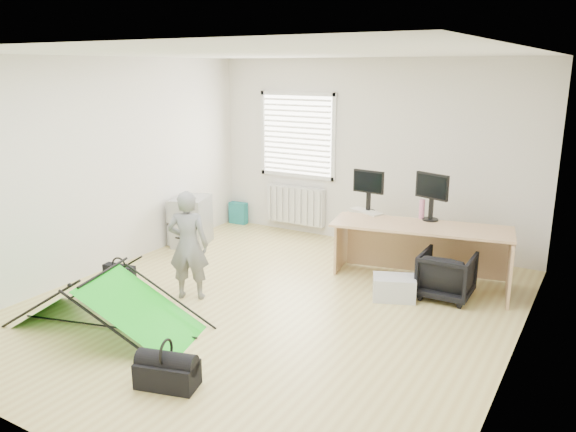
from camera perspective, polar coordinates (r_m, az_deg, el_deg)
The scene contains 18 objects.
ground at distance 6.30m, azimuth -1.88°, elevation -9.20°, with size 5.50×5.50×0.00m, color tan.
back_wall at distance 8.29m, azimuth 8.35°, elevation 6.28°, with size 5.00×0.02×2.70m, color silver.
window at distance 8.75m, azimuth 0.94°, elevation 8.21°, with size 1.20×0.06×1.20m, color silver.
radiator at distance 8.91m, azimuth 0.79°, elevation 1.14°, with size 1.00×0.12×0.60m, color silver.
desk at distance 7.04m, azimuth 13.20°, elevation -3.78°, with size 2.13×0.68×0.72m, color tan.
filing_cabinet at distance 8.44m, azimuth -9.78°, elevation -0.49°, with size 0.46×0.62×0.72m, color #95979A.
monitor_left at distance 7.42m, azimuth 8.18°, elevation 1.96°, with size 0.43×0.09×0.41m, color black.
monitor_right at distance 7.15m, azimuth 14.36°, elevation 1.27°, with size 0.46×0.10×0.44m, color black.
keyboard at distance 7.43m, azimuth 7.95°, elevation 0.47°, with size 0.49×0.17×0.02m, color beige.
thermos at distance 7.21m, azimuth 13.45°, elevation 0.68°, with size 0.07×0.07×0.25m, color #C46E8F.
office_chair at distance 6.69m, azimuth 15.80°, elevation -5.80°, with size 0.58×0.59×0.54m, color black.
person at distance 6.42m, azimuth -10.09°, elevation -2.94°, with size 0.46×0.30×1.26m, color slate.
kite at distance 5.98m, azimuth -17.97°, elevation -8.15°, with size 1.95×0.85×0.61m, color #11B714, non-canonical shape.
storage_crate at distance 6.56m, azimuth 10.71°, elevation -7.18°, with size 0.47×0.33×0.27m, color silver.
tote_bag at distance 9.52m, azimuth -5.07°, elevation 0.31°, with size 0.30×0.13×0.36m, color teal.
laptop_bag at distance 7.00m, azimuth -16.71°, elevation -5.97°, with size 0.40×0.12×0.30m, color black.
white_box at distance 6.62m, azimuth -17.79°, elevation -8.26°, with size 0.10×0.10×0.10m, color silver.
duffel_bag at distance 4.92m, azimuth -12.16°, elevation -15.44°, with size 0.51×0.26×0.22m, color black.
Camera 1 is at (3.10, -4.84, 2.57)m, focal length 35.00 mm.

